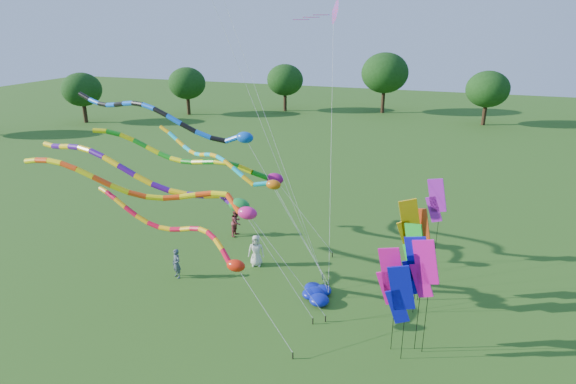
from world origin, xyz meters
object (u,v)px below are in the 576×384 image
(person_b, at_px, (176,264))
(blue_nylon_heap, at_px, (320,296))
(tube_kite_red, at_px, (186,235))
(person_a, at_px, (256,251))
(tube_kite_orange, at_px, (163,192))
(person_c, at_px, (236,222))

(person_b, bearing_deg, blue_nylon_heap, 29.34)
(tube_kite_red, distance_m, person_a, 5.63)
(tube_kite_red, relative_size, blue_nylon_heap, 6.42)
(tube_kite_orange, height_order, blue_nylon_heap, tube_kite_orange)
(person_a, xyz_separation_m, person_c, (-2.65, 3.18, -0.01))
(tube_kite_orange, distance_m, person_c, 8.92)
(person_a, distance_m, person_c, 4.14)
(person_b, bearing_deg, person_a, 63.89)
(tube_kite_red, distance_m, person_b, 4.15)
(tube_kite_red, distance_m, tube_kite_orange, 2.14)
(person_a, bearing_deg, blue_nylon_heap, -44.13)
(tube_kite_orange, bearing_deg, blue_nylon_heap, 14.03)
(blue_nylon_heap, bearing_deg, tube_kite_orange, -161.06)
(tube_kite_orange, xyz_separation_m, person_b, (-0.92, 1.92, -4.66))
(person_a, distance_m, person_b, 4.21)
(tube_kite_orange, bearing_deg, person_b, 110.63)
(person_b, xyz_separation_m, person_c, (0.71, 5.73, 0.08))
(person_b, bearing_deg, tube_kite_orange, -37.78)
(tube_kite_red, bearing_deg, person_b, 151.65)
(tube_kite_orange, xyz_separation_m, person_c, (-0.21, 7.65, -4.58))
(person_c, bearing_deg, blue_nylon_heap, -127.60)
(tube_kite_red, bearing_deg, person_a, 92.91)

